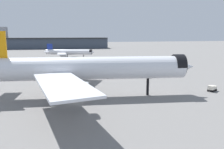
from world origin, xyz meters
TOP-DOWN VIEW (x-y plane):
  - ground at (0.00, 0.00)m, footprint 900.00×900.00m
  - airliner_near_gate at (3.18, 3.70)m, footprint 62.34×56.30m
  - airliner_far_taxiway at (6.36, 105.56)m, footprint 36.38×32.42m
  - terminal_building at (-19.73, 232.17)m, footprint 162.72×46.00m
  - service_truck_front at (32.70, 26.57)m, footprint 5.73×5.23m
  - baggage_tug_wing at (41.56, -0.02)m, footprint 3.57×3.08m
  - baggage_cart_trailing at (1.71, 40.84)m, footprint 2.88×2.80m
  - traffic_cone_near_nose at (-14.59, 35.35)m, footprint 0.62×0.62m

SIDE VIEW (x-z plane):
  - ground at x=0.00m, z-range 0.00..0.00m
  - traffic_cone_near_nose at x=-14.59m, z-range 0.00..0.77m
  - baggage_tug_wing at x=41.56m, z-range 0.05..1.90m
  - baggage_cart_trailing at x=1.71m, z-range 0.07..1.89m
  - service_truck_front at x=32.70m, z-range 0.09..3.09m
  - airliner_far_taxiway at x=6.36m, z-range -0.63..9.90m
  - terminal_building at x=-19.73m, z-range -5.97..19.84m
  - airliner_near_gate at x=3.18m, z-range -1.06..16.76m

